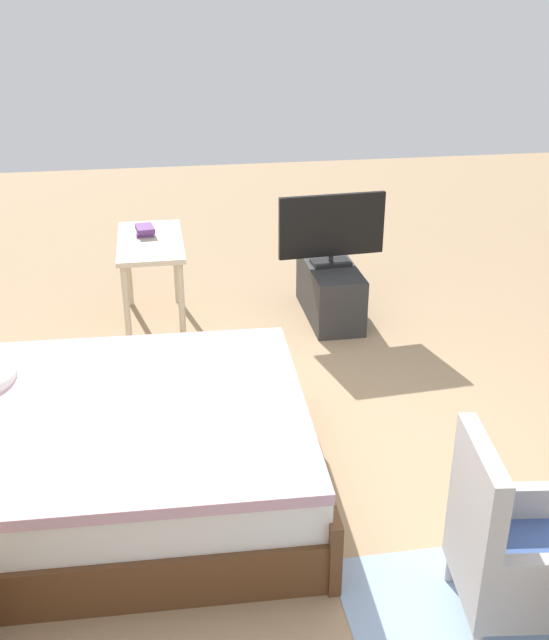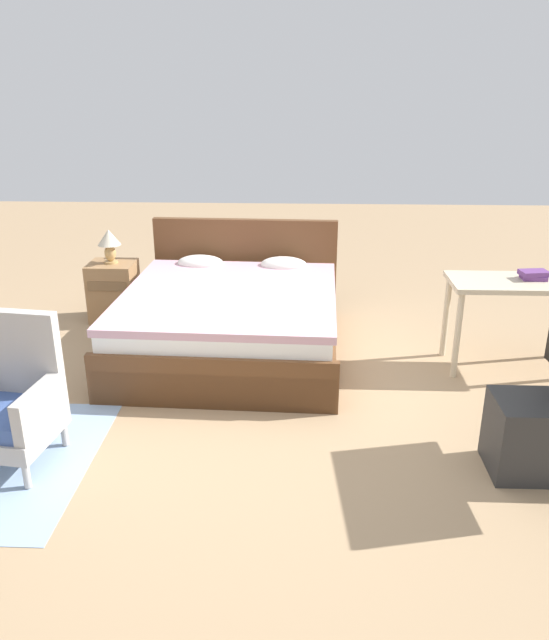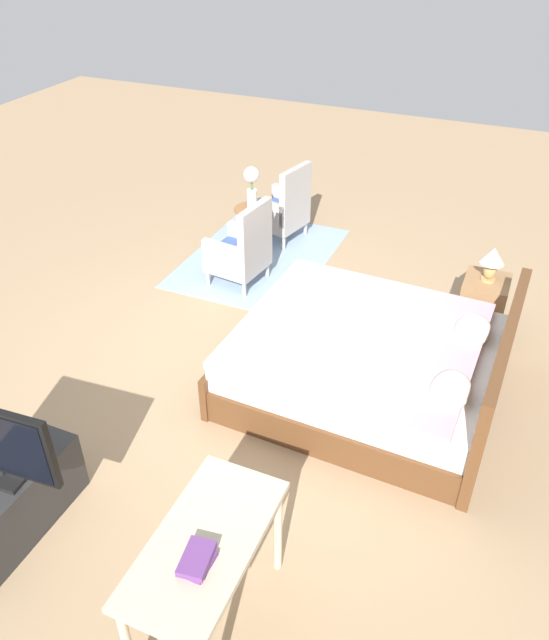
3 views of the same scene
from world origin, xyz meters
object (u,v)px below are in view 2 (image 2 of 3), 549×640
(armchair_by_window_right, at_px, (10,404))
(table_lamp, at_px, (109,241))
(bed, at_px, (232,318))
(book_stack, at_px, (534,275))
(vanity_desk, at_px, (514,294))
(nightstand, at_px, (114,291))

(armchair_by_window_right, distance_m, table_lamp, 2.49)
(bed, distance_m, armchair_by_window_right, 2.11)
(table_lamp, relative_size, book_stack, 1.42)
(table_lamp, xyz_separation_m, vanity_desk, (3.55, -0.97, -0.15))
(vanity_desk, distance_m, book_stack, 0.21)
(armchair_by_window_right, bearing_deg, nightstand, 91.52)
(bed, bearing_deg, armchair_by_window_right, -124.07)
(table_lamp, height_order, vanity_desk, table_lamp)
(table_lamp, xyz_separation_m, book_stack, (3.69, -0.94, -0.00))
(bed, bearing_deg, vanity_desk, -6.56)
(bed, height_order, book_stack, bed)
(nightstand, relative_size, vanity_desk, 0.55)
(armchair_by_window_right, relative_size, nightstand, 1.60)
(armchair_by_window_right, xyz_separation_m, book_stack, (3.62, 1.52, 0.41))
(armchair_by_window_right, height_order, nightstand, armchair_by_window_right)
(table_lamp, height_order, book_stack, table_lamp)
(table_lamp, bearing_deg, bed, -29.59)
(bed, height_order, vanity_desk, bed)
(armchair_by_window_right, distance_m, book_stack, 3.95)
(bed, xyz_separation_m, vanity_desk, (2.30, -0.26, 0.34))
(bed, relative_size, table_lamp, 6.58)
(bed, relative_size, armchair_by_window_right, 2.36)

